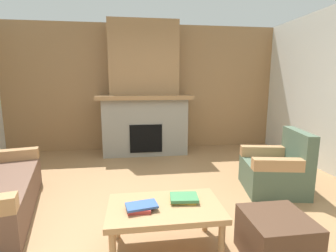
{
  "coord_description": "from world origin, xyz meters",
  "views": [
    {
      "loc": [
        -0.22,
        -2.64,
        1.51
      ],
      "look_at": [
        0.27,
        0.99,
        0.85
      ],
      "focal_mm": 26.79,
      "sensor_mm": 36.0,
      "label": 1
    }
  ],
  "objects_px": {
    "fireplace": "(145,98)",
    "ottoman": "(276,238)",
    "coffee_table": "(165,211)",
    "armchair": "(277,170)"
  },
  "relations": [
    {
      "from": "fireplace",
      "to": "ottoman",
      "type": "relative_size",
      "value": 5.19
    },
    {
      "from": "fireplace",
      "to": "coffee_table",
      "type": "height_order",
      "value": "fireplace"
    },
    {
      "from": "fireplace",
      "to": "ottoman",
      "type": "distance_m",
      "value": 3.74
    },
    {
      "from": "fireplace",
      "to": "ottoman",
      "type": "height_order",
      "value": "fireplace"
    },
    {
      "from": "coffee_table",
      "to": "armchair",
      "type": "bearing_deg",
      "value": 31.82
    },
    {
      "from": "coffee_table",
      "to": "ottoman",
      "type": "bearing_deg",
      "value": -15.28
    },
    {
      "from": "armchair",
      "to": "ottoman",
      "type": "height_order",
      "value": "armchair"
    },
    {
      "from": "fireplace",
      "to": "armchair",
      "type": "bearing_deg",
      "value": -51.79
    },
    {
      "from": "coffee_table",
      "to": "ottoman",
      "type": "distance_m",
      "value": 0.97
    },
    {
      "from": "armchair",
      "to": "coffee_table",
      "type": "height_order",
      "value": "armchair"
    }
  ]
}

